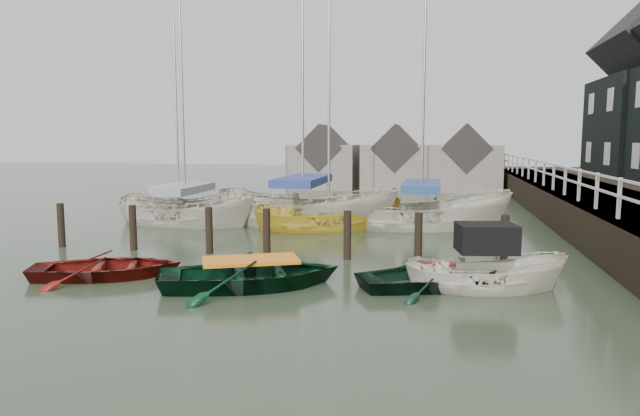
% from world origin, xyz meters
% --- Properties ---
extents(ground, '(120.00, 120.00, 0.00)m').
position_xyz_m(ground, '(0.00, 0.00, 0.00)').
color(ground, '#2A3522').
rests_on(ground, ground).
extents(pier, '(3.04, 32.00, 2.70)m').
position_xyz_m(pier, '(9.48, 10.00, 0.71)').
color(pier, black).
rests_on(pier, ground).
extents(mooring_pilings, '(13.72, 0.22, 1.80)m').
position_xyz_m(mooring_pilings, '(-1.11, 3.00, 0.50)').
color(mooring_pilings, black).
rests_on(mooring_pilings, ground).
extents(far_sheds, '(14.00, 4.08, 4.39)m').
position_xyz_m(far_sheds, '(0.83, 26.00, 1.86)').
color(far_sheds, '#665B51').
rests_on(far_sheds, ground).
extents(rowboat_red, '(4.33, 3.75, 0.75)m').
position_xyz_m(rowboat_red, '(-4.36, -0.29, 0.00)').
color(rowboat_red, '#62130E').
rests_on(rowboat_red, ground).
extents(rowboat_green, '(5.10, 4.48, 0.88)m').
position_xyz_m(rowboat_green, '(-0.53, -0.47, 0.00)').
color(rowboat_green, black).
rests_on(rowboat_green, ground).
extents(rowboat_dkgreen, '(4.36, 3.90, 0.74)m').
position_xyz_m(rowboat_dkgreen, '(3.65, 0.39, 0.00)').
color(rowboat_dkgreen, black).
rests_on(rowboat_dkgreen, ground).
extents(motorboat, '(3.84, 1.98, 2.20)m').
position_xyz_m(motorboat, '(4.81, 0.36, 0.12)').
color(motorboat, beige).
rests_on(motorboat, ground).
extents(sailboat_a, '(6.40, 3.10, 10.81)m').
position_xyz_m(sailboat_a, '(-6.20, 8.28, 0.06)').
color(sailboat_a, beige).
rests_on(sailboat_a, ground).
extents(sailboat_b, '(8.27, 4.44, 11.41)m').
position_xyz_m(sailboat_b, '(-1.52, 9.03, 0.06)').
color(sailboat_b, beige).
rests_on(sailboat_b, ground).
extents(sailboat_c, '(6.06, 4.01, 10.31)m').
position_xyz_m(sailboat_c, '(-0.33, 8.26, 0.02)').
color(sailboat_c, gold).
rests_on(sailboat_c, ground).
extents(sailboat_d, '(7.40, 3.93, 11.54)m').
position_xyz_m(sailboat_d, '(3.11, 9.34, 0.06)').
color(sailboat_d, beige).
rests_on(sailboat_d, ground).
extents(sailboat_e, '(6.02, 3.32, 9.48)m').
position_xyz_m(sailboat_e, '(-7.28, 9.97, 0.06)').
color(sailboat_e, beige).
rests_on(sailboat_e, ground).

